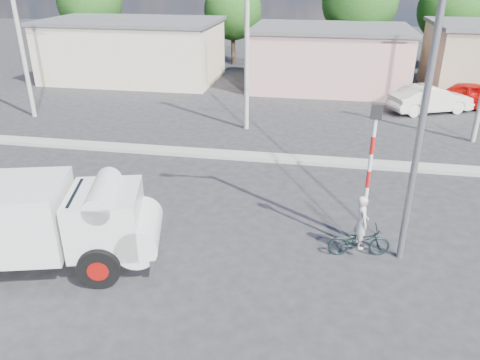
% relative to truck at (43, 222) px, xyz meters
% --- Properties ---
extents(ground_plane, '(120.00, 120.00, 0.00)m').
position_rel_truck_xyz_m(ground_plane, '(5.37, 0.95, -1.40)').
color(ground_plane, '#272629').
rests_on(ground_plane, ground).
extents(median, '(40.00, 0.80, 0.16)m').
position_rel_truck_xyz_m(median, '(5.37, 8.95, -1.32)').
color(median, '#99968E').
rests_on(median, ground).
extents(truck, '(6.47, 3.72, 2.52)m').
position_rel_truck_xyz_m(truck, '(0.00, 0.00, 0.00)').
color(truck, black).
rests_on(truck, ground).
extents(bicycle, '(1.86, 0.92, 0.93)m').
position_rel_truck_xyz_m(bicycle, '(8.50, 2.06, -0.93)').
color(bicycle, '#162828').
rests_on(bicycle, ground).
extents(cyclist, '(0.48, 0.64, 1.60)m').
position_rel_truck_xyz_m(cyclist, '(8.50, 2.06, -0.60)').
color(cyclist, silver).
rests_on(cyclist, ground).
extents(car_cream, '(4.91, 3.32, 1.53)m').
position_rel_truck_xyz_m(car_cream, '(13.18, 17.73, -0.63)').
color(car_cream, white).
rests_on(car_cream, ground).
extents(car_red, '(4.77, 3.09, 1.51)m').
position_rel_truck_xyz_m(car_red, '(15.94, 19.00, -0.64)').
color(car_red, '#B20805').
rests_on(car_red, ground).
extents(traffic_pole, '(0.28, 0.18, 4.36)m').
position_rel_truck_xyz_m(traffic_pole, '(8.57, 2.45, 1.20)').
color(traffic_pole, red).
rests_on(traffic_pole, ground).
extents(streetlight, '(2.34, 0.22, 9.00)m').
position_rel_truck_xyz_m(streetlight, '(9.51, 2.15, 3.56)').
color(streetlight, slate).
rests_on(streetlight, ground).
extents(building_row, '(37.80, 7.30, 4.44)m').
position_rel_truck_xyz_m(building_row, '(6.47, 22.95, 0.74)').
color(building_row, beige).
rests_on(building_row, ground).
extents(tree_row, '(43.62, 7.43, 8.42)m').
position_rel_truck_xyz_m(tree_row, '(9.13, 29.40, 3.60)').
color(tree_row, '#38281E').
rests_on(tree_row, ground).
extents(utility_poles, '(35.40, 0.24, 8.00)m').
position_rel_truck_xyz_m(utility_poles, '(8.62, 12.95, 2.67)').
color(utility_poles, '#99968E').
rests_on(utility_poles, ground).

